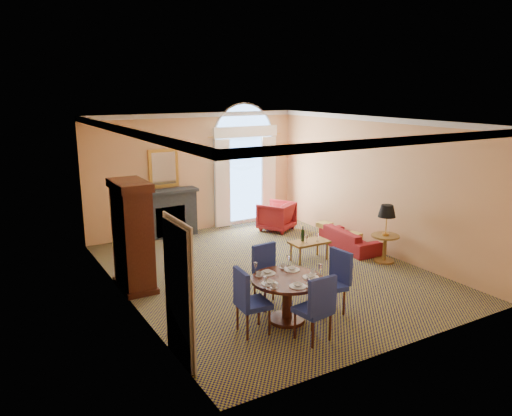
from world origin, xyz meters
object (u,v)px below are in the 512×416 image
dining_table (287,289)px  side_table (386,226)px  armchair (276,216)px  sofa (349,239)px  armoire (133,238)px  coffee_table (309,242)px

dining_table → side_table: 3.80m
dining_table → armchair: (2.83, 4.75, -0.18)m
sofa → side_table: side_table is taller
armoire → coffee_table: (3.91, -0.43, -0.61)m
armchair → coffee_table: size_ratio=0.96×
armoire → coffee_table: 3.98m
coffee_table → side_table: 1.75m
armchair → coffee_table: coffee_table is taller
sofa → coffee_table: (-1.36, -0.19, 0.17)m
armoire → armchair: (4.61, 2.04, -0.64)m
armoire → sofa: (5.27, -0.24, -0.78)m
dining_table → side_table: size_ratio=0.95×
armoire → dining_table: armoire is taller
armchair → armoire: bearing=-5.9°
armoire → sofa: armoire is taller
armoire → armchair: bearing=23.8°
dining_table → coffee_table: 3.13m
dining_table → side_table: side_table is taller
armoire → armchair: armoire is taller
side_table → sofa: bearing=92.5°
armoire → dining_table: 3.27m
armchair → side_table: side_table is taller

